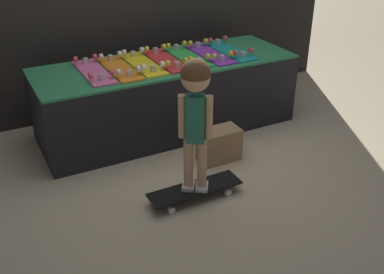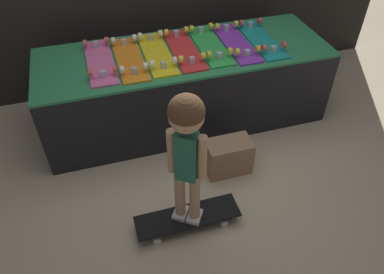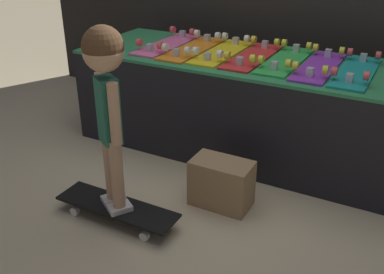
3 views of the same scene
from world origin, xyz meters
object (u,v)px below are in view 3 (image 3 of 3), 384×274
at_px(skateboard_yellow_on_rack, 222,51).
at_px(child, 106,87).
at_px(skateboard_teal_on_rack, 356,71).
at_px(skateboard_on_floor, 117,208).
at_px(skateboard_red_on_rack, 253,55).
at_px(skateboard_purple_on_rack, 319,65).
at_px(skateboard_pink_on_rack, 167,43).
at_px(skateboard_orange_on_rack, 193,48).
at_px(storage_box, 221,183).
at_px(skateboard_green_on_rack, 286,60).

distance_m(skateboard_yellow_on_rack, child, 1.19).
height_order(skateboard_teal_on_rack, skateboard_on_floor, skateboard_teal_on_rack).
distance_m(skateboard_red_on_rack, skateboard_teal_on_rack, 0.68).
height_order(skateboard_purple_on_rack, child, child).
bearing_deg(skateboard_pink_on_rack, skateboard_yellow_on_rack, -0.86).
xyz_separation_m(skateboard_teal_on_rack, child, (-1.00, -1.16, 0.09)).
relative_size(skateboard_orange_on_rack, storage_box, 2.03).
xyz_separation_m(skateboard_red_on_rack, skateboard_green_on_rack, (0.23, 0.01, 0.00)).
bearing_deg(child, skateboard_green_on_rack, 98.58).
relative_size(skateboard_orange_on_rack, skateboard_teal_on_rack, 1.00).
bearing_deg(skateboard_pink_on_rack, skateboard_on_floor, -72.91).
height_order(skateboard_red_on_rack, skateboard_green_on_rack, same).
height_order(skateboard_purple_on_rack, skateboard_on_floor, skateboard_purple_on_rack).
height_order(skateboard_green_on_rack, child, child).
bearing_deg(skateboard_pink_on_rack, storage_box, -43.37).
xyz_separation_m(skateboard_green_on_rack, child, (-0.55, -1.19, 0.09)).
bearing_deg(skateboard_purple_on_rack, skateboard_green_on_rack, 173.82).
relative_size(skateboard_yellow_on_rack, skateboard_red_on_rack, 1.00).
relative_size(skateboard_yellow_on_rack, skateboard_purple_on_rack, 1.00).
height_order(skateboard_yellow_on_rack, skateboard_green_on_rack, same).
relative_size(skateboard_orange_on_rack, skateboard_on_floor, 0.98).
distance_m(skateboard_yellow_on_rack, storage_box, 1.02).
bearing_deg(skateboard_red_on_rack, storage_box, -79.98).
bearing_deg(skateboard_green_on_rack, skateboard_purple_on_rack, -6.18).
relative_size(skateboard_pink_on_rack, skateboard_purple_on_rack, 1.00).
distance_m(skateboard_yellow_on_rack, skateboard_purple_on_rack, 0.68).
bearing_deg(skateboard_on_floor, skateboard_teal_on_rack, 49.25).
xyz_separation_m(skateboard_pink_on_rack, skateboard_yellow_on_rack, (0.46, -0.01, 0.00)).
relative_size(skateboard_yellow_on_rack, skateboard_green_on_rack, 1.00).
bearing_deg(storage_box, skateboard_red_on_rack, 100.02).
height_order(skateboard_teal_on_rack, storage_box, skateboard_teal_on_rack).
bearing_deg(skateboard_orange_on_rack, child, -83.27).
bearing_deg(storage_box, skateboard_orange_on_rack, 128.23).
distance_m(skateboard_on_floor, storage_box, 0.62).
distance_m(skateboard_red_on_rack, skateboard_on_floor, 1.38).
bearing_deg(skateboard_orange_on_rack, skateboard_pink_on_rack, 174.23).
xyz_separation_m(skateboard_orange_on_rack, skateboard_red_on_rack, (0.46, 0.02, 0.00)).
xyz_separation_m(skateboard_yellow_on_rack, skateboard_red_on_rack, (0.23, 0.00, 0.00)).
relative_size(skateboard_orange_on_rack, skateboard_red_on_rack, 1.00).
bearing_deg(skateboard_purple_on_rack, child, -123.58).
xyz_separation_m(skateboard_purple_on_rack, storage_box, (-0.32, -0.75, -0.56)).
height_order(skateboard_orange_on_rack, storage_box, skateboard_orange_on_rack).
relative_size(skateboard_red_on_rack, storage_box, 2.03).
distance_m(skateboard_on_floor, child, 0.72).
bearing_deg(skateboard_orange_on_rack, skateboard_yellow_on_rack, 4.07).
height_order(skateboard_yellow_on_rack, skateboard_on_floor, skateboard_yellow_on_rack).
xyz_separation_m(skateboard_pink_on_rack, skateboard_on_floor, (0.36, -1.19, -0.63)).
distance_m(skateboard_purple_on_rack, storage_box, 0.99).
bearing_deg(skateboard_red_on_rack, skateboard_green_on_rack, 1.74).
distance_m(skateboard_purple_on_rack, skateboard_on_floor, 1.53).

